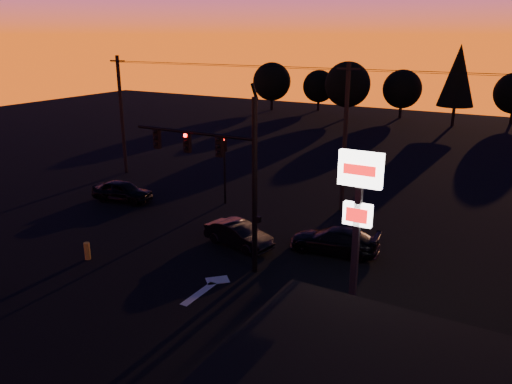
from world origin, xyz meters
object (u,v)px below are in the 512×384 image
at_px(pylon_sign, 358,206).
at_px(bollard, 87,251).
at_px(traffic_signal_mast, 224,164).
at_px(car_left, 122,191).
at_px(secondary_signal, 224,161).
at_px(car_mid, 239,234).
at_px(car_right, 334,240).

distance_m(pylon_sign, bollard, 13.99).
height_order(traffic_signal_mast, car_left, traffic_signal_mast).
height_order(secondary_signal, car_mid, secondary_signal).
bearing_deg(pylon_sign, traffic_signal_mast, 160.64).
bearing_deg(car_right, pylon_sign, 20.56).
xyz_separation_m(traffic_signal_mast, secondary_signal, (-4.90, 7.49, -2.07)).
height_order(traffic_signal_mast, secondary_signal, traffic_signal_mast).
height_order(car_left, car_mid, car_left).
distance_m(traffic_signal_mast, bollard, 8.15).
height_order(bollard, car_left, car_left).
xyz_separation_m(pylon_sign, bollard, (-13.24, -0.39, -4.49)).
bearing_deg(car_left, bollard, -156.78).
bearing_deg(car_right, traffic_signal_mast, -52.08).
relative_size(car_mid, car_right, 0.86).
bearing_deg(secondary_signal, bollard, -96.83).
distance_m(secondary_signal, pylon_sign, 15.75).
distance_m(traffic_signal_mast, pylon_sign, 7.52).
height_order(secondary_signal, car_left, secondary_signal).
bearing_deg(car_right, secondary_signal, -118.09).
bearing_deg(car_left, car_mid, -113.23).
distance_m(car_left, car_right, 15.06).
distance_m(bollard, car_mid, 7.49).
xyz_separation_m(bollard, car_left, (-4.89, 7.49, 0.26)).
bearing_deg(car_mid, traffic_signal_mast, -153.86).
bearing_deg(car_right, car_left, -98.65).
bearing_deg(car_left, secondary_signal, -74.72).
bearing_deg(car_mid, secondary_signal, 49.84).
bearing_deg(bollard, pylon_sign, 1.67).
distance_m(secondary_signal, bollard, 10.73).
distance_m(secondary_signal, car_left, 7.12).
bearing_deg(secondary_signal, pylon_sign, -39.77).
distance_m(pylon_sign, car_left, 19.93).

